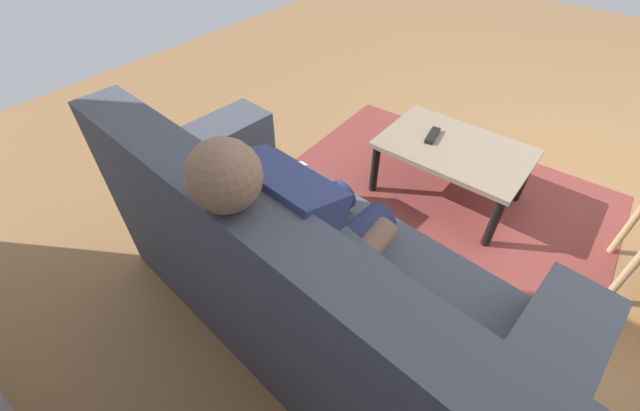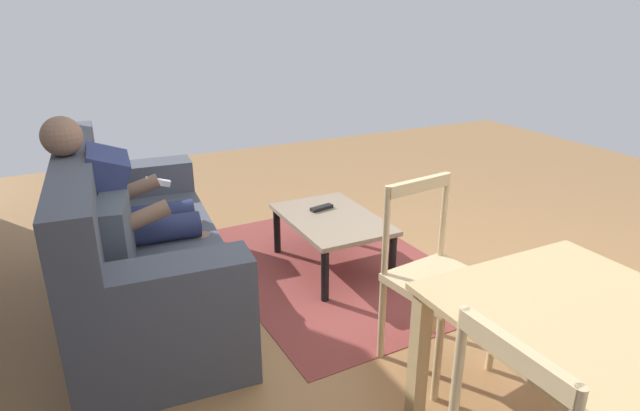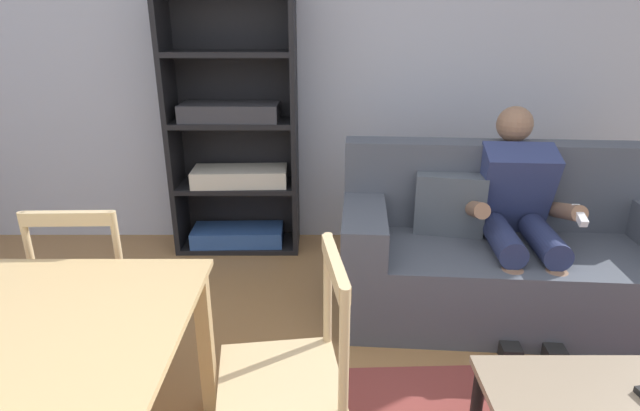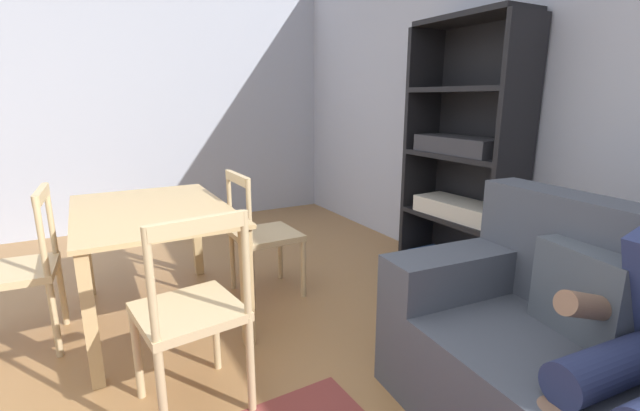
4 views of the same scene
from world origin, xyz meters
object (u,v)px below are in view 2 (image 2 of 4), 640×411
Objects in this scene: person_lounging at (127,210)px; dining_table at (632,370)px; couch at (135,253)px; dining_chair_facing_couch at (436,280)px; coffee_table at (332,224)px; tv_remote at (322,208)px.

dining_table is at bearing -150.58° from person_lounging.
person_lounging reaches higher than couch.
couch is 1.72m from dining_chair_facing_couch.
couch is at bearing 45.79° from dining_chair_facing_couch.
person_lounging is 1.75m from dining_chair_facing_couch.
dining_chair_facing_couch is at bearing 178.47° from coffee_table.
person_lounging is 1.26× the size of dining_chair_facing_couch.
person_lounging reaches higher than tv_remote.
couch is 2.13× the size of dining_chair_facing_couch.
person_lounging is at bearing 81.85° from tv_remote.
couch is 2.34× the size of coffee_table.
couch is at bearing -172.85° from person_lounging.
dining_chair_facing_couch is at bearing 0.23° from dining_table.
coffee_table is 2.12m from dining_table.
coffee_table is at bearing -92.81° from couch.
person_lounging reaches higher than dining_table.
person_lounging is 1.38× the size of coffee_table.
dining_chair_facing_couch is at bearing 168.05° from tv_remote.
person_lounging is 1.29m from tv_remote.
couch reaches higher than dining_chair_facing_couch.
dining_chair_facing_couch reaches higher than dining_table.
coffee_table is 0.17m from tv_remote.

